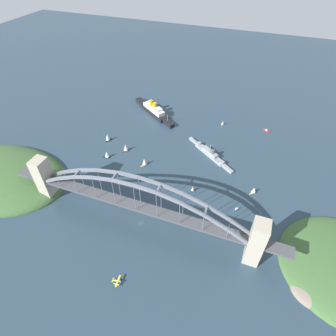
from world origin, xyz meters
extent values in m
plane|color=#283D4C|center=(0.00, 0.00, 0.00)|extent=(1400.00, 1400.00, 0.00)
cube|color=#ADA38E|center=(-109.06, 0.00, 25.05)|extent=(13.25, 15.67, 50.09)
cube|color=#ADA38E|center=(109.06, 0.00, 25.05)|extent=(13.25, 15.67, 50.09)
cube|color=#47474C|center=(0.00, 0.00, 25.48)|extent=(204.88, 11.40, 2.40)
cube|color=#47474C|center=(-127.69, 0.00, 25.48)|extent=(24.00, 11.40, 2.40)
cube|color=#47474C|center=(127.69, 0.00, 25.48)|extent=(24.00, 11.40, 2.40)
cube|color=slate|center=(-95.18, -5.13, 31.55)|extent=(22.74, 1.80, 14.92)
cube|color=slate|center=(-74.03, -5.13, 42.35)|extent=(22.46, 1.80, 12.37)
cube|color=slate|center=(-52.88, -5.13, 50.45)|extent=(22.12, 1.80, 9.80)
cube|color=slate|center=(-31.73, -5.13, 55.85)|extent=(21.75, 1.80, 7.19)
cube|color=slate|center=(-10.58, -5.13, 58.55)|extent=(21.35, 1.80, 4.54)
cube|color=slate|center=(10.58, -5.13, 58.55)|extent=(21.35, 1.80, 4.54)
cube|color=slate|center=(31.73, -5.13, 55.85)|extent=(21.75, 1.80, 7.19)
cube|color=slate|center=(52.88, -5.13, 50.45)|extent=(22.12, 1.80, 9.80)
cube|color=slate|center=(74.03, -5.13, 42.35)|extent=(22.46, 1.80, 12.37)
cube|color=slate|center=(95.18, -5.13, 31.55)|extent=(22.74, 1.80, 14.92)
cube|color=slate|center=(-95.18, 5.13, 31.55)|extent=(22.74, 1.80, 14.92)
cube|color=slate|center=(-74.03, 5.13, 42.35)|extent=(22.46, 1.80, 12.37)
cube|color=slate|center=(-52.88, 5.13, 50.45)|extent=(22.12, 1.80, 9.80)
cube|color=slate|center=(-31.73, 5.13, 55.85)|extent=(21.75, 1.80, 7.19)
cube|color=slate|center=(-10.58, 5.13, 58.55)|extent=(21.35, 1.80, 4.54)
cube|color=slate|center=(10.58, 5.13, 58.55)|extent=(21.35, 1.80, 4.54)
cube|color=slate|center=(31.73, 5.13, 55.85)|extent=(21.75, 1.80, 7.19)
cube|color=slate|center=(52.88, 5.13, 50.45)|extent=(22.12, 1.80, 9.80)
cube|color=slate|center=(74.03, 5.13, 42.35)|extent=(22.46, 1.80, 12.37)
cube|color=slate|center=(95.18, 5.13, 31.55)|extent=(22.74, 1.80, 14.92)
cube|color=slate|center=(-105.75, 0.00, 25.48)|extent=(1.40, 10.26, 1.40)
cube|color=slate|center=(-63.45, 0.00, 47.07)|extent=(1.40, 10.26, 1.40)
cube|color=slate|center=(-21.15, 0.00, 57.87)|extent=(1.40, 10.26, 1.40)
cube|color=slate|center=(21.15, 0.00, 57.87)|extent=(1.40, 10.26, 1.40)
cube|color=slate|center=(63.45, 0.00, 47.07)|extent=(1.40, 10.26, 1.40)
cube|color=slate|center=(105.75, 0.00, 25.48)|extent=(1.40, 10.26, 1.40)
cylinder|color=slate|center=(-84.60, -5.13, 32.15)|extent=(0.56, 0.56, 10.95)
cylinder|color=slate|center=(-84.60, 5.13, 32.15)|extent=(0.56, 0.56, 10.95)
cylinder|color=slate|center=(-63.45, -5.13, 36.88)|extent=(0.56, 0.56, 20.40)
cylinder|color=slate|center=(-63.45, 5.13, 36.88)|extent=(0.56, 0.56, 20.40)
cylinder|color=slate|center=(-42.30, -5.13, 40.25)|extent=(0.56, 0.56, 27.15)
cylinder|color=slate|center=(-42.30, 5.13, 40.25)|extent=(0.56, 0.56, 27.15)
cylinder|color=slate|center=(-21.15, -5.13, 42.28)|extent=(0.56, 0.56, 31.20)
cylinder|color=slate|center=(-21.15, 5.13, 42.28)|extent=(0.56, 0.56, 31.20)
cylinder|color=slate|center=(0.00, -5.13, 42.95)|extent=(0.56, 0.56, 32.55)
cylinder|color=slate|center=(0.00, 5.13, 42.95)|extent=(0.56, 0.56, 32.55)
cylinder|color=slate|center=(21.15, -5.13, 42.28)|extent=(0.56, 0.56, 31.20)
cylinder|color=slate|center=(21.15, 5.13, 42.28)|extent=(0.56, 0.56, 31.20)
cylinder|color=slate|center=(42.30, -5.13, 40.25)|extent=(0.56, 0.56, 27.15)
cylinder|color=slate|center=(42.30, 5.13, 40.25)|extent=(0.56, 0.56, 27.15)
cylinder|color=slate|center=(63.45, -5.13, 36.88)|extent=(0.56, 0.56, 20.40)
cylinder|color=slate|center=(63.45, 5.13, 36.88)|extent=(0.56, 0.56, 20.40)
cylinder|color=slate|center=(84.60, -5.13, 32.15)|extent=(0.56, 0.56, 10.95)
cylinder|color=slate|center=(84.60, 5.13, 32.15)|extent=(0.56, 0.56, 10.95)
ellipsoid|color=#3D6033|center=(-183.36, 1.29, 0.00)|extent=(169.85, 113.16, 30.42)
ellipsoid|color=#756B5B|center=(164.16, -11.50, 0.00)|extent=(41.78, 34.02, 10.86)
cube|color=black|center=(-69.30, 199.10, 3.06)|extent=(57.29, 45.33, 6.13)
cube|color=black|center=(-36.26, 176.36, 3.06)|extent=(20.77, 17.54, 6.13)
cube|color=black|center=(-102.34, 221.83, 3.06)|extent=(21.62, 18.78, 6.13)
cube|color=white|center=(-69.30, 199.10, 8.83)|extent=(43.74, 35.12, 5.40)
cube|color=white|center=(-59.08, 192.06, 13.13)|extent=(13.97, 14.05, 3.20)
cylinder|color=gold|center=(-67.44, 197.82, 15.57)|extent=(6.14, 6.14, 8.07)
cylinder|color=gold|center=(-75.81, 203.57, 15.57)|extent=(6.14, 6.14, 8.07)
cylinder|color=tan|center=(-38.32, 177.78, 11.13)|extent=(0.50, 0.50, 10.00)
cube|color=gray|center=(38.53, 129.72, 1.60)|extent=(45.99, 36.51, 3.21)
cube|color=gray|center=(11.06, 149.69, 1.60)|extent=(15.89, 12.94, 3.21)
cube|color=gray|center=(66.00, 109.76, 1.60)|extent=(16.32, 13.53, 3.21)
cube|color=gray|center=(38.53, 129.72, 5.12)|extent=(24.43, 20.23, 3.82)
cylinder|color=gray|center=(19.64, 143.45, 4.31)|extent=(5.69, 5.69, 2.20)
cylinder|color=gray|center=(57.42, 116.00, 4.31)|extent=(5.69, 5.69, 2.20)
cylinder|color=gray|center=(38.53, 129.72, 12.03)|extent=(0.60, 0.60, 10.00)
cylinder|color=#4C4C51|center=(42.65, 126.73, 9.23)|extent=(4.47, 4.47, 4.40)
cylinder|color=#B7B7B2|center=(7.72, -60.82, 0.45)|extent=(5.25, 1.50, 0.90)
cylinder|color=#B7B7B2|center=(8.10, -64.07, 0.45)|extent=(5.25, 1.50, 0.90)
cylinder|color=navy|center=(7.72, -60.82, 1.54)|extent=(0.14, 0.14, 1.28)
cylinder|color=navy|center=(8.10, -64.07, 1.54)|extent=(0.14, 0.14, 1.28)
ellipsoid|color=gold|center=(7.91, -62.45, 2.75)|extent=(8.06, 2.05, 1.13)
cylinder|color=navy|center=(11.48, -62.03, 2.75)|extent=(0.92, 1.16, 1.08)
cube|color=gold|center=(8.90, -62.33, 3.23)|extent=(2.87, 10.27, 0.20)
cube|color=gold|center=(4.42, -62.85, 2.86)|extent=(1.54, 3.96, 0.12)
cube|color=navy|center=(4.42, -62.85, 4.07)|extent=(1.11, 0.25, 1.50)
cube|color=#B2231E|center=(102.32, 212.15, 0.58)|extent=(7.75, 6.04, 1.17)
cube|color=#B2231E|center=(106.54, 209.92, 0.58)|extent=(2.89, 2.60, 1.17)
cube|color=#B2231E|center=(98.10, 214.39, 0.58)|extent=(3.05, 2.89, 1.17)
cube|color=beige|center=(101.53, 212.57, 1.63)|extent=(4.30, 3.83, 0.92)
cube|color=#B2231E|center=(-68.00, 98.44, 0.43)|extent=(5.40, 6.72, 0.85)
cube|color=#B2231E|center=(-70.12, 94.83, 0.43)|extent=(2.06, 2.39, 0.85)
cube|color=#B2231E|center=(-65.88, 102.06, 0.43)|extent=(2.26, 2.51, 0.85)
cylinder|color=tan|center=(-68.27, 97.99, 6.21)|extent=(0.16, 0.16, 10.72)
cone|color=silver|center=(-67.34, 99.57, 5.67)|extent=(7.89, 7.89, 8.58)
cube|color=gold|center=(38.78, 206.30, 0.52)|extent=(1.48, 3.65, 1.03)
cube|color=gold|center=(38.79, 208.73, 0.52)|extent=(0.66, 1.22, 1.03)
cube|color=gold|center=(38.77, 203.87, 0.52)|extent=(0.79, 1.22, 1.03)
cylinder|color=tan|center=(38.78, 206.61, 4.02)|extent=(0.16, 0.16, 5.98)
cone|color=white|center=(38.78, 205.54, 3.72)|extent=(3.36, 3.36, 4.78)
cube|color=black|center=(-100.53, 111.72, 0.49)|extent=(5.03, 6.44, 0.99)
cube|color=black|center=(-98.81, 115.21, 0.49)|extent=(1.96, 2.29, 0.99)
cube|color=black|center=(-102.25, 108.23, 0.49)|extent=(2.18, 2.40, 0.99)
cylinder|color=tan|center=(-100.32, 112.15, 6.26)|extent=(0.16, 0.16, 10.54)
cone|color=white|center=(-101.07, 110.63, 5.73)|extent=(7.16, 7.16, 8.43)
cube|color=#234C8C|center=(87.88, 52.01, 0.46)|extent=(5.30, 6.55, 0.92)
cube|color=#234C8C|center=(90.16, 55.57, 0.46)|extent=(2.17, 2.44, 0.92)
cube|color=#234C8C|center=(85.59, 48.44, 0.46)|extent=(2.37, 2.57, 0.92)
cube|color=beige|center=(87.45, 51.34, 1.49)|extent=(3.21, 3.63, 1.14)
cube|color=#2D6B3D|center=(-10.48, 57.01, 0.53)|extent=(4.92, 5.43, 1.06)
cube|color=#2D6B3D|center=(-12.45, 59.65, 0.53)|extent=(1.87, 1.98, 1.06)
cube|color=#2D6B3D|center=(-8.51, 54.37, 0.53)|extent=(2.05, 2.11, 1.06)
cylinder|color=tan|center=(-10.72, 57.34, 4.44)|extent=(0.16, 0.16, 6.76)
cone|color=white|center=(-9.86, 56.19, 4.10)|extent=(6.34, 6.34, 5.41)
cube|color=gold|center=(-33.07, 81.24, 0.39)|extent=(4.74, 6.34, 0.78)
cube|color=gold|center=(-34.72, 77.72, 0.39)|extent=(1.85, 2.24, 0.78)
cube|color=gold|center=(-31.42, 84.76, 0.39)|extent=(2.05, 2.33, 0.78)
cylinder|color=tan|center=(-33.27, 80.80, 5.74)|extent=(0.16, 0.16, 9.93)
cone|color=silver|center=(-32.55, 82.34, 5.25)|extent=(7.11, 7.11, 7.95)
cube|color=#234C8C|center=(37.15, 60.17, 0.42)|extent=(4.14, 3.59, 0.84)
cube|color=#234C8C|center=(39.32, 58.59, 0.42)|extent=(1.48, 1.34, 0.84)
cube|color=#234C8C|center=(34.98, 61.76, 0.42)|extent=(1.56, 1.45, 0.84)
cylinder|color=tan|center=(37.42, 59.97, 4.23)|extent=(0.16, 0.16, 6.79)
cone|color=silver|center=(36.47, 60.67, 3.89)|extent=(5.16, 5.16, 5.43)
cube|color=black|center=(-84.54, 78.29, 0.44)|extent=(6.24, 3.67, 0.88)
cube|color=black|center=(-88.33, 77.40, 0.44)|extent=(2.14, 1.50, 0.88)
cube|color=black|center=(-80.75, 79.19, 0.44)|extent=(2.19, 1.71, 0.88)
cylinder|color=tan|center=(-85.01, 78.18, 5.55)|extent=(0.16, 0.16, 9.34)
cone|color=white|center=(-83.35, 78.57, 5.08)|extent=(6.44, 6.44, 7.47)
cube|color=gold|center=(100.00, 81.35, 0.51)|extent=(4.90, 5.61, 1.01)
cube|color=gold|center=(97.91, 78.47, 0.51)|extent=(1.84, 2.02, 1.01)
cube|color=gold|center=(102.09, 84.24, 0.51)|extent=(2.00, 2.13, 1.01)
cylinder|color=tan|center=(99.74, 80.99, 5.00)|extent=(0.16, 0.16, 7.97)
cone|color=silver|center=(100.65, 82.26, 4.60)|extent=(6.85, 6.85, 6.38)
camera|label=1|loc=(85.15, -145.66, 224.89)|focal=29.15mm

